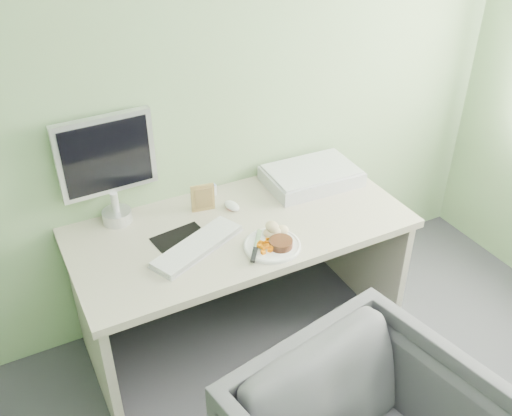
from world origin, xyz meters
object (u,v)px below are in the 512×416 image
monitor (108,164)px  scanner (311,176)px  desk (241,255)px  plate (272,246)px

monitor → scanner: bearing=-10.0°
desk → plate: size_ratio=6.21×
desk → scanner: bearing=19.4°
desk → monitor: bearing=148.3°
scanner → desk: bearing=-158.5°
scanner → plate: bearing=-136.6°
desk → plate: (0.05, -0.22, 0.19)m
desk → plate: plate is taller
plate → desk: bearing=102.6°
plate → scanner: size_ratio=0.54×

